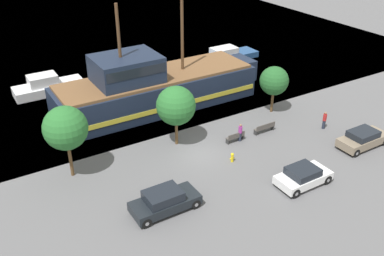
{
  "coord_description": "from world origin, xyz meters",
  "views": [
    {
      "loc": [
        -15.38,
        -24.3,
        18.05
      ],
      "look_at": [
        0.58,
        2.0,
        1.2
      ],
      "focal_mm": 40.0,
      "sensor_mm": 36.0,
      "label": 1
    }
  ],
  "objects_px": {
    "parked_car_curb_front": "(363,139)",
    "moored_boat_outer": "(227,55)",
    "bench_promenade_east": "(265,128)",
    "fire_hydrant": "(232,157)",
    "moored_boat_dockside": "(48,86)",
    "parked_car_curb_mid": "(165,201)",
    "pedestrian_walking_near": "(240,132)",
    "parked_car_curb_rear": "(303,176)",
    "pirate_ship": "(154,87)",
    "pedestrian_walking_far": "(324,120)",
    "bench_promenade_west": "(236,137)"
  },
  "relations": [
    {
      "from": "moored_boat_dockside",
      "to": "fire_hydrant",
      "type": "height_order",
      "value": "moored_boat_dockside"
    },
    {
      "from": "moored_boat_outer",
      "to": "fire_hydrant",
      "type": "xyz_separation_m",
      "value": [
        -13.04,
        -19.14,
        -0.17
      ]
    },
    {
      "from": "parked_car_curb_front",
      "to": "bench_promenade_east",
      "type": "distance_m",
      "value": 7.93
    },
    {
      "from": "bench_promenade_east",
      "to": "pedestrian_walking_far",
      "type": "xyz_separation_m",
      "value": [
        4.86,
        -2.13,
        0.36
      ]
    },
    {
      "from": "moored_boat_dockside",
      "to": "pedestrian_walking_far",
      "type": "relative_size",
      "value": 4.35
    },
    {
      "from": "moored_boat_outer",
      "to": "fire_hydrant",
      "type": "bearing_deg",
      "value": -124.26
    },
    {
      "from": "bench_promenade_east",
      "to": "parked_car_curb_front",
      "type": "bearing_deg",
      "value": -48.27
    },
    {
      "from": "moored_boat_dockside",
      "to": "bench_promenade_west",
      "type": "distance_m",
      "value": 20.97
    },
    {
      "from": "moored_boat_outer",
      "to": "bench_promenade_east",
      "type": "height_order",
      "value": "moored_boat_outer"
    },
    {
      "from": "bench_promenade_west",
      "to": "pedestrian_walking_far",
      "type": "xyz_separation_m",
      "value": [
        7.95,
        -2.16,
        0.38
      ]
    },
    {
      "from": "bench_promenade_east",
      "to": "fire_hydrant",
      "type": "bearing_deg",
      "value": -155.81
    },
    {
      "from": "moored_boat_outer",
      "to": "fire_hydrant",
      "type": "relative_size",
      "value": 10.2
    },
    {
      "from": "parked_car_curb_rear",
      "to": "pedestrian_walking_far",
      "type": "bearing_deg",
      "value": 34.42
    },
    {
      "from": "pirate_ship",
      "to": "moored_boat_outer",
      "type": "bearing_deg",
      "value": 28.13
    },
    {
      "from": "moored_boat_dockside",
      "to": "pedestrian_walking_near",
      "type": "relative_size",
      "value": 4.45
    },
    {
      "from": "moored_boat_outer",
      "to": "parked_car_curb_front",
      "type": "xyz_separation_m",
      "value": [
        -2.65,
        -22.76,
        0.14
      ]
    },
    {
      "from": "moored_boat_dockside",
      "to": "moored_boat_outer",
      "type": "bearing_deg",
      "value": -3.36
    },
    {
      "from": "parked_car_curb_mid",
      "to": "fire_hydrant",
      "type": "bearing_deg",
      "value": 18.67
    },
    {
      "from": "bench_promenade_west",
      "to": "pedestrian_walking_near",
      "type": "relative_size",
      "value": 1.04
    },
    {
      "from": "bench_promenade_east",
      "to": "pedestrian_walking_near",
      "type": "height_order",
      "value": "pedestrian_walking_near"
    },
    {
      "from": "parked_car_curb_mid",
      "to": "fire_hydrant",
      "type": "height_order",
      "value": "parked_car_curb_mid"
    },
    {
      "from": "parked_car_curb_front",
      "to": "pedestrian_walking_far",
      "type": "distance_m",
      "value": 3.8
    },
    {
      "from": "parked_car_curb_front",
      "to": "fire_hydrant",
      "type": "distance_m",
      "value": 11.01
    },
    {
      "from": "moored_boat_dockside",
      "to": "moored_boat_outer",
      "type": "relative_size",
      "value": 0.9
    },
    {
      "from": "parked_car_curb_rear",
      "to": "pedestrian_walking_near",
      "type": "distance_m",
      "value": 7.2
    },
    {
      "from": "parked_car_curb_rear",
      "to": "pirate_ship",
      "type": "bearing_deg",
      "value": 100.84
    },
    {
      "from": "pirate_ship",
      "to": "parked_car_curb_mid",
      "type": "height_order",
      "value": "pirate_ship"
    },
    {
      "from": "parked_car_curb_front",
      "to": "bench_promenade_east",
      "type": "height_order",
      "value": "parked_car_curb_front"
    },
    {
      "from": "parked_car_curb_mid",
      "to": "pedestrian_walking_near",
      "type": "height_order",
      "value": "pedestrian_walking_near"
    },
    {
      "from": "parked_car_curb_mid",
      "to": "moored_boat_dockside",
      "type": "bearing_deg",
      "value": 93.66
    },
    {
      "from": "parked_car_curb_mid",
      "to": "bench_promenade_east",
      "type": "bearing_deg",
      "value": 21.03
    },
    {
      "from": "moored_boat_outer",
      "to": "bench_promenade_west",
      "type": "xyz_separation_m",
      "value": [
        -11.01,
        -16.82,
        -0.15
      ]
    },
    {
      "from": "parked_car_curb_rear",
      "to": "parked_car_curb_front",
      "type": "bearing_deg",
      "value": 9.62
    },
    {
      "from": "fire_hydrant",
      "to": "parked_car_curb_rear",
      "type": "bearing_deg",
      "value": -63.05
    },
    {
      "from": "bench_promenade_east",
      "to": "moored_boat_outer",
      "type": "bearing_deg",
      "value": 64.81
    },
    {
      "from": "fire_hydrant",
      "to": "pedestrian_walking_far",
      "type": "xyz_separation_m",
      "value": [
        9.98,
        0.17,
        0.4
      ]
    },
    {
      "from": "parked_car_curb_mid",
      "to": "pedestrian_walking_near",
      "type": "distance_m",
      "value": 10.62
    },
    {
      "from": "pedestrian_walking_near",
      "to": "parked_car_curb_rear",
      "type": "bearing_deg",
      "value": -89.27
    },
    {
      "from": "parked_car_curb_front",
      "to": "moored_boat_outer",
      "type": "bearing_deg",
      "value": 83.36
    },
    {
      "from": "moored_boat_outer",
      "to": "parked_car_curb_mid",
      "type": "xyz_separation_m",
      "value": [
        -20.16,
        -21.55,
        0.16
      ]
    },
    {
      "from": "parked_car_curb_front",
      "to": "fire_hydrant",
      "type": "relative_size",
      "value": 5.77
    },
    {
      "from": "parked_car_curb_front",
      "to": "pedestrian_walking_far",
      "type": "xyz_separation_m",
      "value": [
        -0.41,
        3.78,
        0.09
      ]
    },
    {
      "from": "pirate_ship",
      "to": "moored_boat_dockside",
      "type": "relative_size",
      "value": 2.94
    },
    {
      "from": "pedestrian_walking_near",
      "to": "pedestrian_walking_far",
      "type": "relative_size",
      "value": 0.98
    },
    {
      "from": "moored_boat_dockside",
      "to": "moored_boat_outer",
      "type": "xyz_separation_m",
      "value": [
        21.62,
        -1.27,
        -0.16
      ]
    },
    {
      "from": "moored_boat_outer",
      "to": "bench_promenade_east",
      "type": "distance_m",
      "value": 18.62
    },
    {
      "from": "moored_boat_outer",
      "to": "parked_car_curb_rear",
      "type": "bearing_deg",
      "value": -113.59
    },
    {
      "from": "moored_boat_outer",
      "to": "parked_car_curb_mid",
      "type": "height_order",
      "value": "moored_boat_outer"
    },
    {
      "from": "parked_car_curb_front",
      "to": "pedestrian_walking_near",
      "type": "xyz_separation_m",
      "value": [
        -7.97,
        5.87,
        0.07
      ]
    },
    {
      "from": "bench_promenade_east",
      "to": "bench_promenade_west",
      "type": "relative_size",
      "value": 1.22
    }
  ]
}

